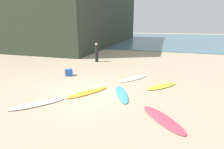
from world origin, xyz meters
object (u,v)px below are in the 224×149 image
Objects in this scene: surfboard_4 at (162,86)px; beach_cooler at (69,73)px; surfboard_1 at (121,94)px; beachgoer_near at (79,42)px; surfboard_5 at (133,78)px; beachgoer_mid at (97,51)px; surfboard_0 at (88,92)px; surfboard_2 at (38,104)px; surfboard_3 at (163,119)px.

beach_cooler reaches higher than surfboard_4.
beachgoer_near reaches higher than surfboard_1.
beachgoer_mid is (-4.10, 3.90, 0.88)m from surfboard_5.
surfboard_4 is 4.50× the size of beach_cooler.
surfboard_2 reaches higher than surfboard_0.
beach_cooler is at bearing 36.48° from surfboard_4.
surfboard_2 is 4.81× the size of beach_cooler.
surfboard_3 and surfboard_5 have the same top height.
surfboard_1 is 2.63m from surfboard_3.
beachgoer_near is (-8.86, 12.03, 1.01)m from surfboard_1.
surfboard_2 is 1.19× the size of beachgoer_near.
beachgoer_near is at bearing 60.57° from beachgoer_mid.
beachgoer_mid reaches higher than surfboard_0.
beachgoer_near is (-7.26, 12.37, 1.01)m from surfboard_0.
surfboard_1 is 3.69m from surfboard_2.
beachgoer_mid is at bearing -0.52° from surfboard_4.
surfboard_2 is 4.28m from beach_cooler.
surfboard_3 is 7.11m from beach_cooler.
beachgoer_near reaches higher than beach_cooler.
beach_cooler reaches higher than surfboard_5.
surfboard_0 and surfboard_4 have the same top height.
beachgoer_near is at bearing -5.09° from surfboard_4.
surfboard_0 is 7.36m from beachgoer_mid.
surfboard_0 reaches higher than surfboard_5.
surfboard_2 is 5.65m from surfboard_5.
beachgoer_mid is 3.61× the size of beach_cooler.
surfboard_4 is 1.25× the size of beachgoer_mid.
surfboard_1 reaches higher than surfboard_5.
beachgoer_mid is at bearing 168.86° from surfboard_5.
beachgoer_near reaches higher than beachgoer_mid.
surfboard_5 is at bearing 97.71° from surfboard_2.
beachgoer_mid reaches higher than beach_cooler.
beach_cooler is at bearing 144.66° from surfboard_2.
surfboard_5 is at bearing -95.03° from beachgoer_near.
surfboard_4 is 1.94m from surfboard_5.
surfboard_5 is at bearing -107.80° from surfboard_3.
surfboard_4 is at bearing -2.61° from beach_cooler.
surfboard_5 is at bearing -114.14° from beachgoer_mid.
surfboard_2 is 15.37m from beachgoer_near.
surfboard_0 is at bearing -43.26° from beach_cooler.
surfboard_3 is (1.97, -1.73, -0.00)m from surfboard_1.
beachgoer_near is (-10.60, 10.30, 1.01)m from surfboard_4.
beach_cooler reaches higher than surfboard_2.
surfboard_5 is (1.62, 2.98, -0.00)m from surfboard_0.
surfboard_4 is 1.11× the size of beachgoer_near.
beach_cooler is (-5.82, 0.27, 0.17)m from surfboard_4.
surfboard_3 is at bearing -31.58° from beach_cooler.
surfboard_0 and surfboard_1 have the same top height.
beachgoer_near is at bearing -78.15° from surfboard_1.
surfboard_0 is 1.37× the size of beachgoer_mid.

